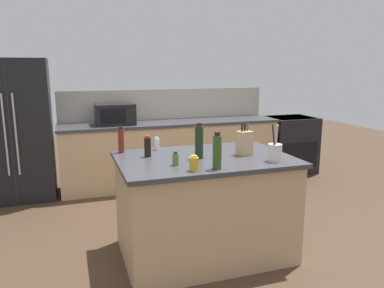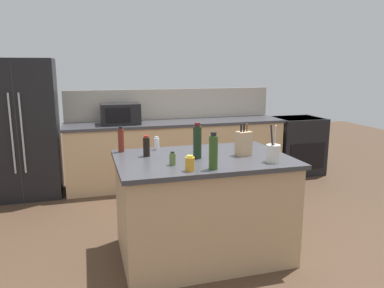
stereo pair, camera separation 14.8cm
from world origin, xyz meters
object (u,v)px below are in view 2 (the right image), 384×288
object	(u,v)px
knife_block	(244,143)
honey_jar	(190,164)
wine_bottle	(197,142)
vinegar_bottle	(121,140)
refrigerator	(22,129)
range_oven	(297,145)
salt_shaker	(157,144)
spice_jar_oregano	(173,159)
utensil_crock	(273,153)
olive_oil_bottle	(213,152)
soy_sauce_bottle	(146,146)
microwave	(120,114)

from	to	relation	value
knife_block	honey_jar	xyz separation A→B (m)	(-0.62, -0.37, -0.06)
wine_bottle	vinegar_bottle	bearing A→B (deg)	144.43
refrigerator	vinegar_bottle	world-z (taller)	refrigerator
range_oven	salt_shaker	world-z (taller)	salt_shaker
spice_jar_oregano	range_oven	bearing A→B (deg)	41.91
spice_jar_oregano	salt_shaker	bearing A→B (deg)	91.57
refrigerator	range_oven	distance (m)	4.19
utensil_crock	olive_oil_bottle	size ratio (longest dim) A/B	1.07
refrigerator	knife_block	size ratio (longest dim) A/B	6.36
knife_block	wine_bottle	bearing A→B (deg)	166.81
refrigerator	honey_jar	xyz separation A→B (m)	(1.59, -2.65, 0.08)
salt_shaker	spice_jar_oregano	xyz separation A→B (m)	(0.02, -0.61, -0.01)
utensil_crock	olive_oil_bottle	distance (m)	0.57
range_oven	knife_block	bearing A→B (deg)	-131.25
knife_block	utensil_crock	distance (m)	0.33
vinegar_bottle	utensil_crock	bearing A→B (deg)	-31.85
refrigerator	olive_oil_bottle	distance (m)	3.20
refrigerator	utensil_crock	bearing A→B (deg)	-47.73
wine_bottle	spice_jar_oregano	world-z (taller)	wine_bottle
wine_bottle	vinegar_bottle	xyz separation A→B (m)	(-0.62, 0.45, -0.03)
olive_oil_bottle	refrigerator	bearing A→B (deg)	123.86
range_oven	wine_bottle	distance (m)	3.33
refrigerator	salt_shaker	bearing A→B (deg)	-51.01
olive_oil_bottle	salt_shaker	world-z (taller)	olive_oil_bottle
salt_shaker	spice_jar_oregano	world-z (taller)	salt_shaker
vinegar_bottle	knife_block	bearing A→B (deg)	-22.87
spice_jar_oregano	honey_jar	distance (m)	0.23
soy_sauce_bottle	spice_jar_oregano	size ratio (longest dim) A/B	1.69
utensil_crock	range_oven	bearing A→B (deg)	54.34
knife_block	olive_oil_bottle	bearing A→B (deg)	-151.42
soy_sauce_bottle	vinegar_bottle	size ratio (longest dim) A/B	0.78
range_oven	soy_sauce_bottle	size ratio (longest dim) A/B	4.77
olive_oil_bottle	honey_jar	distance (m)	0.21
knife_block	honey_jar	distance (m)	0.72
refrigerator	salt_shaker	xyz separation A→B (m)	(1.48, -1.83, 0.08)
knife_block	soy_sauce_bottle	distance (m)	0.89
knife_block	utensil_crock	size ratio (longest dim) A/B	0.91
vinegar_bottle	spice_jar_oregano	bearing A→B (deg)	-59.50
refrigerator	vinegar_bottle	xyz separation A→B (m)	(1.14, -1.83, 0.13)
range_oven	olive_oil_bottle	bearing A→B (deg)	-132.44
knife_block	salt_shaker	size ratio (longest dim) A/B	2.24
vinegar_bottle	honey_jar	bearing A→B (deg)	-61.17
utensil_crock	soy_sauce_bottle	size ratio (longest dim) A/B	1.66
refrigerator	range_oven	xyz separation A→B (m)	(4.16, -0.05, -0.45)
salt_shaker	utensil_crock	bearing A→B (deg)	-40.96
utensil_crock	honey_jar	xyz separation A→B (m)	(-0.76, -0.07, -0.02)
utensil_crock	olive_oil_bottle	bearing A→B (deg)	-172.63
refrigerator	spice_jar_oregano	bearing A→B (deg)	-58.45
soy_sauce_bottle	utensil_crock	bearing A→B (deg)	-26.85
range_oven	microwave	bearing A→B (deg)	180.00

